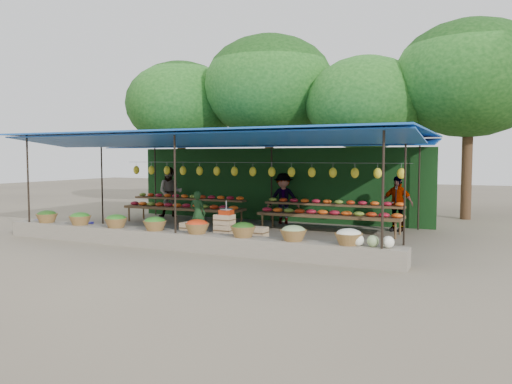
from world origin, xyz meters
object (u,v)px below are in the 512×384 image
at_px(vendor_seated, 198,213).
at_px(blue_crate_front, 43,225).
at_px(weighing_scale, 226,211).
at_px(blue_crate_back, 84,227).
at_px(crate_counter, 223,233).

relative_size(vendor_seated, blue_crate_front, 2.46).
xyz_separation_m(weighing_scale, blue_crate_front, (-6.29, 0.03, -0.70)).
bearing_deg(weighing_scale, blue_crate_front, 179.69).
relative_size(vendor_seated, blue_crate_back, 2.68).
bearing_deg(blue_crate_back, weighing_scale, -17.37).
distance_m(crate_counter, blue_crate_back, 4.84).
bearing_deg(vendor_seated, blue_crate_front, 5.28).
bearing_deg(blue_crate_back, vendor_seated, -2.48).
distance_m(vendor_seated, blue_crate_front, 4.98).
height_order(weighing_scale, blue_crate_front, weighing_scale).
bearing_deg(blue_crate_front, vendor_seated, 23.09).
relative_size(crate_counter, vendor_seated, 1.89).
xyz_separation_m(weighing_scale, vendor_seated, (-1.43, 1.00, -0.23)).
bearing_deg(blue_crate_front, crate_counter, 11.55).
height_order(vendor_seated, blue_crate_front, vendor_seated).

